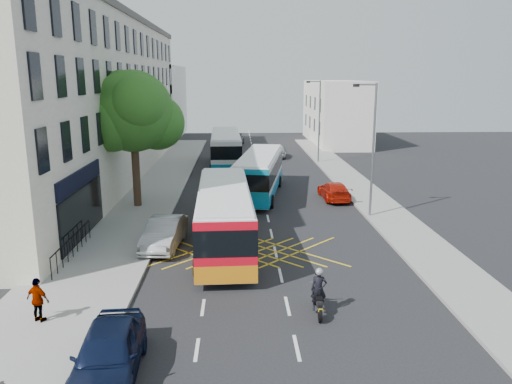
{
  "coord_description": "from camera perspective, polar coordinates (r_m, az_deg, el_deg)",
  "views": [
    {
      "loc": [
        -1.86,
        -17.4,
        8.49
      ],
      "look_at": [
        -0.83,
        9.75,
        2.2
      ],
      "focal_mm": 35.0,
      "sensor_mm": 36.0,
      "label": 1
    }
  ],
  "objects": [
    {
      "name": "distant_car_silver",
      "position": [
        54.03,
        2.61,
        4.72
      ],
      "size": [
        2.1,
        4.24,
        1.39
      ],
      "primitive_type": "imported",
      "rotation": [
        0.0,
        0.0,
        3.02
      ],
      "color": "#9D9FA4",
      "rests_on": "ground"
    },
    {
      "name": "motorbike",
      "position": [
        18.69,
        7.16,
        -11.28
      ],
      "size": [
        0.62,
        1.99,
        1.77
      ],
      "rotation": [
        0.0,
        0.0,
        -0.06
      ],
      "color": "black",
      "rests_on": "ground"
    },
    {
      "name": "bus_mid",
      "position": [
        36.34,
        0.39,
        2.12
      ],
      "size": [
        4.25,
        11.15,
        3.06
      ],
      "rotation": [
        0.0,
        0.0,
        -0.16
      ],
      "color": "silver",
      "rests_on": "ground"
    },
    {
      "name": "distant_car_grey",
      "position": [
        63.69,
        -2.59,
        5.97
      ],
      "size": [
        2.87,
        5.13,
        1.35
      ],
      "primitive_type": "imported",
      "rotation": [
        0.0,
        0.0,
        -0.13
      ],
      "color": "#45474D",
      "rests_on": "ground"
    },
    {
      "name": "railings",
      "position": [
        25.24,
        -20.26,
        -5.73
      ],
      "size": [
        0.08,
        5.6,
        1.14
      ],
      "primitive_type": null,
      "color": "black",
      "rests_on": "pavement_left"
    },
    {
      "name": "building_right",
      "position": [
        66.81,
        9.04,
        9.02
      ],
      "size": [
        6.0,
        18.0,
        8.0
      ],
      "primitive_type": "cube",
      "color": "silver",
      "rests_on": "ground"
    },
    {
      "name": "pavement_right",
      "position": [
        34.76,
        13.51,
        -1.35
      ],
      "size": [
        3.0,
        70.0,
        0.15
      ],
      "primitive_type": "cube",
      "color": "gray",
      "rests_on": "ground"
    },
    {
      "name": "terrace_main",
      "position": [
        43.65,
        -18.62,
        10.09
      ],
      "size": [
        8.3,
        45.0,
        13.5
      ],
      "color": "beige",
      "rests_on": "ground"
    },
    {
      "name": "parked_car_silver",
      "position": [
        25.83,
        -10.44,
        -4.63
      ],
      "size": [
        2.0,
        4.68,
        1.5
      ],
      "primitive_type": "imported",
      "rotation": [
        0.0,
        0.0,
        -0.09
      ],
      "color": "#9A9DA1",
      "rests_on": "ground"
    },
    {
      "name": "red_hatchback",
      "position": [
        35.7,
        8.92,
        0.15
      ],
      "size": [
        1.91,
        4.37,
        1.25
      ],
      "primitive_type": "imported",
      "rotation": [
        0.0,
        0.0,
        3.18
      ],
      "color": "#B21707",
      "rests_on": "ground"
    },
    {
      "name": "lamp_near",
      "position": [
        30.73,
        13.1,
        5.45
      ],
      "size": [
        1.45,
        0.15,
        8.0
      ],
      "color": "slate",
      "rests_on": "pavement_right"
    },
    {
      "name": "bus_near",
      "position": [
        25.16,
        -3.65,
        -2.77
      ],
      "size": [
        3.06,
        11.21,
        3.13
      ],
      "rotation": [
        0.0,
        0.0,
        0.03
      ],
      "color": "silver",
      "rests_on": "ground"
    },
    {
      "name": "ground",
      "position": [
        19.45,
        3.62,
        -12.87
      ],
      "size": [
        120.0,
        120.0,
        0.0
      ],
      "primitive_type": "plane",
      "color": "black",
      "rests_on": "ground"
    },
    {
      "name": "parked_car_blue",
      "position": [
        15.57,
        -16.54,
        -17.28
      ],
      "size": [
        2.08,
        4.64,
        1.55
      ],
      "primitive_type": "imported",
      "rotation": [
        0.0,
        0.0,
        0.06
      ],
      "color": "black",
      "rests_on": "ground"
    },
    {
      "name": "pavement_left",
      "position": [
        34.13,
        -13.33,
        -1.6
      ],
      "size": [
        5.0,
        70.0,
        0.15
      ],
      "primitive_type": "cube",
      "color": "gray",
      "rests_on": "ground"
    },
    {
      "name": "street_tree",
      "position": [
        33.12,
        -13.93,
        8.85
      ],
      "size": [
        6.3,
        5.7,
        8.8
      ],
      "color": "#382619",
      "rests_on": "pavement_left"
    },
    {
      "name": "bus_far",
      "position": [
        48.3,
        -3.48,
        4.96
      ],
      "size": [
        3.19,
        11.76,
        3.29
      ],
      "rotation": [
        0.0,
        0.0,
        0.03
      ],
      "color": "silver",
      "rests_on": "ground"
    },
    {
      "name": "pedestrian_far",
      "position": [
        19.22,
        -23.65,
        -11.23
      ],
      "size": [
        1.01,
        0.72,
        1.6
      ],
      "primitive_type": "imported",
      "rotation": [
        0.0,
        0.0,
        2.75
      ],
      "color": "gray",
      "rests_on": "pavement_left"
    },
    {
      "name": "terrace_far",
      "position": [
        73.5,
        -11.87,
        10.04
      ],
      "size": [
        8.0,
        20.0,
        10.0
      ],
      "primitive_type": "cube",
      "color": "silver",
      "rests_on": "ground"
    },
    {
      "name": "lamp_far",
      "position": [
        50.2,
        7.14,
        8.51
      ],
      "size": [
        1.45,
        0.15,
        8.0
      ],
      "color": "slate",
      "rests_on": "pavement_right"
    }
  ]
}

